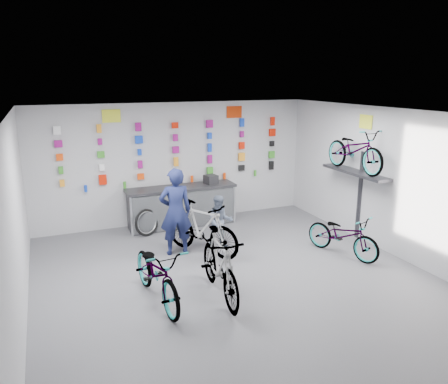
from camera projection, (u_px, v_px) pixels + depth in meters
name	position (u px, v px, depth m)	size (l,w,h in m)	color
floor	(242.00, 286.00, 7.74)	(8.00, 8.00, 0.00)	#4D4D52
ceiling	(244.00, 115.00, 6.97)	(8.00, 8.00, 0.00)	white
wall_back	(175.00, 163.00, 10.93)	(7.00, 7.00, 0.00)	silver
wall_front	(438.00, 325.00, 3.79)	(7.00, 7.00, 0.00)	silver
wall_left	(14.00, 232.00, 6.05)	(8.00, 8.00, 0.00)	silver
wall_right	(403.00, 186.00, 8.66)	(8.00, 8.00, 0.00)	silver
counter	(182.00, 207.00, 10.77)	(2.70, 0.66, 1.00)	black
merch_wall	(180.00, 152.00, 10.83)	(5.58, 0.08, 1.56)	#FF9D20
wall_bracket	(356.00, 176.00, 9.67)	(0.39, 1.90, 2.00)	#333338
sign_left	(111.00, 116.00, 10.04)	(0.42, 0.02, 0.30)	#EAF332
sign_right	(234.00, 112.00, 11.19)	(0.42, 0.02, 0.30)	red
sign_side	(366.00, 122.00, 9.43)	(0.02, 0.40, 0.30)	#EAF332
bike_left	(157.00, 273.00, 7.07)	(0.67, 1.92, 1.01)	gray
bike_center	(220.00, 265.00, 7.22)	(0.54, 1.90, 1.14)	gray
bike_right	(343.00, 235.00, 8.98)	(0.58, 1.68, 0.88)	gray
bike_service	(202.00, 228.00, 9.03)	(0.53, 1.86, 1.12)	gray
bike_wall	(355.00, 150.00, 9.50)	(0.63, 1.80, 0.95)	gray
clerk	(176.00, 212.00, 8.94)	(0.67, 0.44, 1.83)	#161D46
customer	(220.00, 222.00, 9.37)	(0.56, 0.44, 1.15)	#505B6F
spare_wheel	(147.00, 223.00, 10.13)	(0.66, 0.40, 0.65)	black
register	(211.00, 179.00, 10.91)	(0.28, 0.30, 0.22)	black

